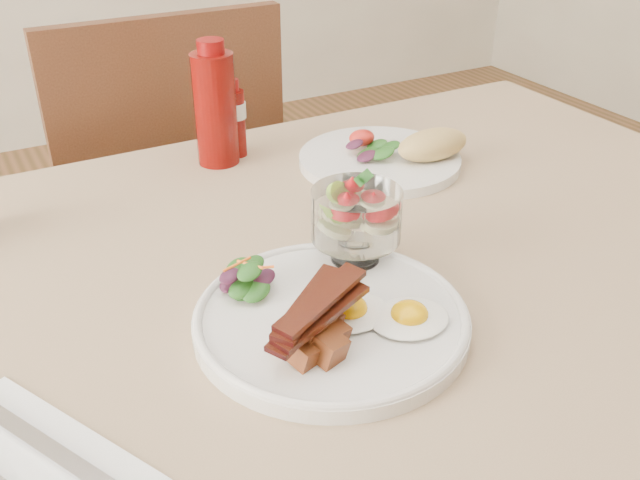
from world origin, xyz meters
The scene contains 11 objects.
table centered at (0.00, 0.00, 0.66)m, with size 1.33×0.88×0.75m.
chair_far centered at (0.00, 0.66, 0.52)m, with size 0.42×0.42×0.93m.
main_plate centered at (-0.05, -0.11, 0.76)m, with size 0.28×0.28×0.02m, color silver.
fried_eggs centered at (-0.01, -0.14, 0.77)m, with size 0.13×0.11×0.02m.
bacon_potato_pile centered at (-0.09, -0.15, 0.79)m, with size 0.12×0.09×0.05m.
side_salad centered at (-0.11, -0.03, 0.78)m, with size 0.07×0.06×0.04m.
fruit_cup centered at (0.03, -0.03, 0.82)m, with size 0.10×0.10×0.10m.
second_plate centered at (0.23, 0.20, 0.77)m, with size 0.25×0.24×0.06m.
ketchup_bottle centered at (0.01, 0.34, 0.84)m, with size 0.08×0.08×0.19m.
hot_sauce_bottle centered at (0.04, 0.35, 0.81)m, with size 0.04×0.04×0.12m.
napkin_cutlery centered at (-0.35, -0.15, 0.75)m, with size 0.20×0.24×0.01m.
Camera 1 is at (-0.34, -0.61, 1.19)m, focal length 40.00 mm.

